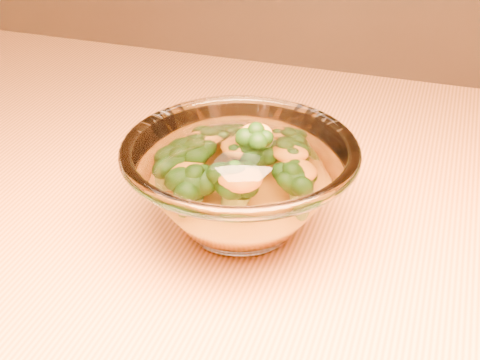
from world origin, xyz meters
The scene contains 4 objects.
table centered at (0.00, 0.00, 0.65)m, with size 1.20×0.80×0.75m.
glass_bowl centered at (-0.03, 0.00, 0.80)m, with size 0.21×0.21×0.09m.
cheese_sauce centered at (-0.03, 0.00, 0.78)m, with size 0.12×0.12×0.03m, color orange.
broccoli_heap centered at (-0.03, 0.00, 0.81)m, with size 0.13×0.13×0.07m.
Camera 1 is at (0.13, -0.48, 1.12)m, focal length 50.00 mm.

